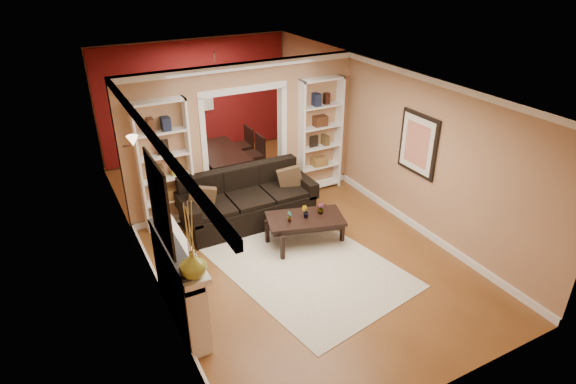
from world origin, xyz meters
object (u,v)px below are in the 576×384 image
fireplace (181,283)px  coffee_table (305,230)px  dining_table (222,163)px  bookshelf_right (320,136)px  bookshelf_left (165,166)px  sofa (248,198)px

fireplace → coffee_table: bearing=20.2°
fireplace → dining_table: fireplace is taller
bookshelf_right → fireplace: 4.47m
fireplace → bookshelf_left: bearing=78.0°
dining_table → coffee_table: bearing=-175.5°
bookshelf_right → bookshelf_left: bearing=180.0°
sofa → bookshelf_left: size_ratio=1.04×
sofa → dining_table: 2.16m
sofa → fireplace: bearing=-132.7°
sofa → fireplace: fireplace is taller
coffee_table → bookshelf_left: size_ratio=0.55×
coffee_table → fireplace: size_ratio=0.74×
bookshelf_right → dining_table: bookshelf_right is taller
fireplace → dining_table: size_ratio=1.05×
sofa → dining_table: (0.31, 2.13, -0.19)m
fireplace → sofa: bearing=47.3°
bookshelf_left → bookshelf_right: 3.10m
sofa → coffee_table: bearing=-62.4°
bookshelf_right → sofa: bearing=-162.5°
dining_table → fireplace: bearing=152.6°
fireplace → dining_table: bearing=62.6°
bookshelf_left → dining_table: 2.38m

